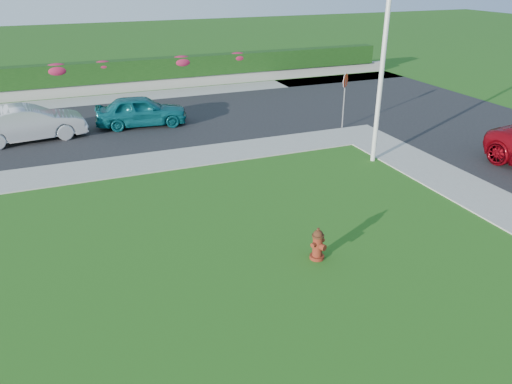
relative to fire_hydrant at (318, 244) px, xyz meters
name	(u,v)px	position (x,y,z in m)	size (l,w,h in m)	color
ground	(311,293)	(-0.79, -1.19, -0.38)	(120.00, 120.00, 0.00)	black
street_far	(47,133)	(-5.79, 12.81, -0.36)	(26.00, 8.00, 0.04)	black
sidewalk_far	(16,180)	(-6.79, 7.81, -0.36)	(24.00, 2.00, 0.04)	gray
curb_corner	(360,134)	(6.21, 7.81, -0.36)	(2.00, 2.00, 0.04)	gray
sidewalk_beyond	(126,98)	(-1.79, 17.81, -0.36)	(34.00, 2.00, 0.04)	gray
retaining_wall	(121,87)	(-1.79, 19.31, -0.08)	(34.00, 0.40, 0.60)	gray
hedge	(119,71)	(-1.79, 19.41, 0.77)	(32.00, 0.90, 1.10)	black
fire_hydrant	(318,244)	(0.00, 0.00, 0.00)	(0.42, 0.40, 0.81)	#591B0D
sedan_teal	(141,111)	(-1.90, 12.36, 0.31)	(1.54, 3.83, 1.30)	#0C5A62
sedan_silver	(29,123)	(-6.32, 11.98, 0.34)	(1.45, 4.17, 1.37)	#AFB1B7
utility_pole	(381,82)	(4.98, 5.08, 2.41)	(0.16, 0.16, 5.60)	silver
stop_sign	(345,88)	(5.97, 8.86, 1.36)	(0.50, 0.44, 2.37)	slate
flower_clump_c	(57,70)	(-4.95, 19.31, 1.04)	(1.41, 0.91, 0.71)	#A31C50
flower_clump_d	(103,66)	(-2.63, 19.31, 1.09)	(1.14, 0.73, 0.57)	#A31C50
flower_clump_e	(181,62)	(1.66, 19.31, 1.05)	(1.37, 0.88, 0.68)	#A31C50
flower_clump_f	(238,57)	(5.04, 19.31, 1.08)	(1.21, 0.78, 0.60)	#A31C50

